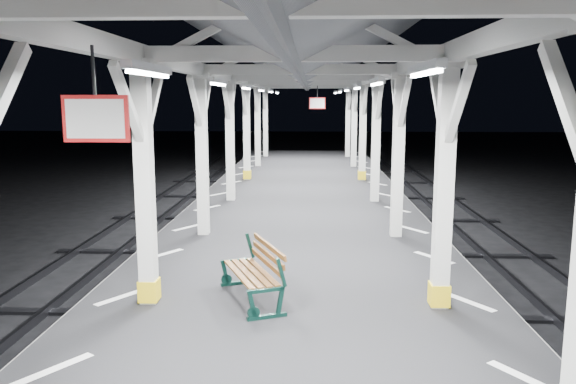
{
  "coord_description": "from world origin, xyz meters",
  "views": [
    {
      "loc": [
        0.25,
        -5.39,
        3.82
      ],
      "look_at": [
        -0.16,
        4.25,
        2.2
      ],
      "focal_mm": 35.0,
      "sensor_mm": 36.0,
      "label": 1
    }
  ],
  "objects": [
    {
      "name": "hazard_stripes_right",
      "position": [
        2.45,
        0.0,
        1.0
      ],
      "size": [
        1.0,
        48.0,
        0.01
      ],
      "primitive_type": "cube",
      "color": "silver",
      "rests_on": "platform"
    },
    {
      "name": "bench_mid",
      "position": [
        -0.51,
        2.17,
        1.43
      ],
      "size": [
        1.07,
        1.58,
        0.8
      ],
      "rotation": [
        0.0,
        0.0,
        0.39
      ],
      "color": "#0C2E26",
      "rests_on": "platform"
    },
    {
      "name": "canopy",
      "position": [
        0.0,
        -0.02,
        4.56
      ],
      "size": [
        5.4,
        49.0,
        4.65
      ],
      "color": "beige",
      "rests_on": "platform"
    },
    {
      "name": "hazard_stripes_left",
      "position": [
        -2.45,
        0.0,
        1.0
      ],
      "size": [
        1.0,
        48.0,
        0.01
      ],
      "primitive_type": "cube",
      "color": "silver",
      "rests_on": "platform"
    }
  ]
}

